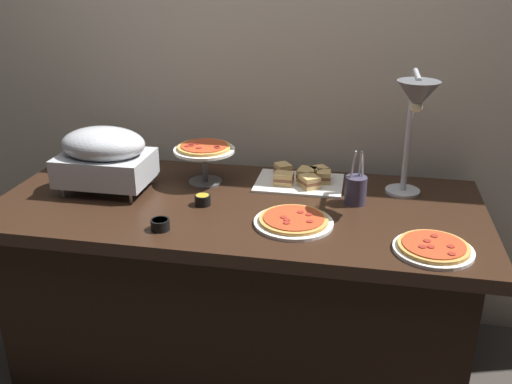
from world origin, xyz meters
TOP-DOWN VIEW (x-y plane):
  - ground_plane at (0.00, 0.00)m, footprint 8.00×8.00m
  - back_wall at (0.00, 0.50)m, footprint 4.40×0.04m
  - buffet_table at (0.00, 0.00)m, footprint 1.90×0.84m
  - chafing_dish at (-0.56, 0.03)m, footprint 0.36×0.26m
  - heat_lamp at (0.64, 0.07)m, footprint 0.15×0.34m
  - pizza_plate_front at (0.24, -0.15)m, footprint 0.29×0.29m
  - pizza_plate_center at (0.72, -0.27)m, footprint 0.26×0.26m
  - pizza_plate_raised_stand at (-0.18, 0.18)m, footprint 0.26×0.26m
  - sandwich_platter at (0.22, 0.25)m, footprint 0.36×0.26m
  - sauce_cup_near at (-0.13, -0.05)m, footprint 0.06×0.06m
  - sauce_cup_far at (-0.21, -0.29)m, footprint 0.07×0.07m
  - utensil_holder at (0.45, 0.08)m, footprint 0.08×0.08m

SIDE VIEW (x-z plane):
  - ground_plane at x=0.00m, z-range 0.00..0.00m
  - buffet_table at x=0.00m, z-range 0.01..0.77m
  - pizza_plate_front at x=0.24m, z-range 0.76..0.79m
  - pizza_plate_center at x=0.72m, z-range 0.76..0.79m
  - sauce_cup_far at x=-0.21m, z-range 0.76..0.80m
  - sauce_cup_near at x=-0.13m, z-range 0.76..0.80m
  - sandwich_platter at x=0.22m, z-range 0.75..0.81m
  - utensil_holder at x=0.45m, z-range 0.71..0.93m
  - pizza_plate_raised_stand at x=-0.18m, z-range 0.81..0.98m
  - chafing_dish at x=-0.56m, z-range 0.78..1.04m
  - heat_lamp at x=0.64m, z-range 0.90..1.41m
  - back_wall at x=0.00m, z-range 0.00..2.40m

